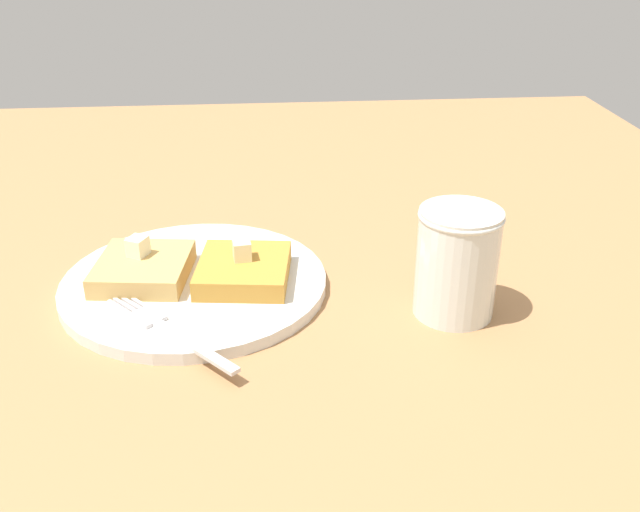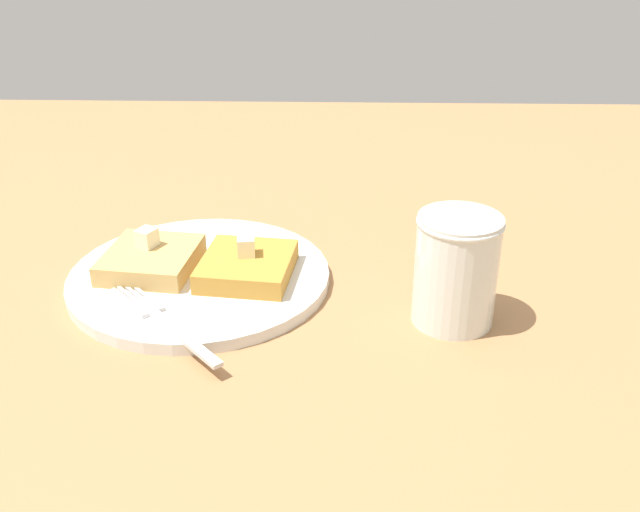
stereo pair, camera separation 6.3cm
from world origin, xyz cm
name	(u,v)px [view 1 (the left image)]	position (x,y,z in cm)	size (l,w,h in cm)	color
table_surface	(255,269)	(0.00, 0.00, 1.06)	(121.35, 121.35, 2.12)	#A27348
plate	(195,283)	(5.57, 5.55, 2.75)	(24.65, 24.65, 1.13)	silver
toast_slice_left	(244,270)	(0.91, 6.11, 4.19)	(8.21, 8.86, 1.90)	#BE8532
toast_slice_middle	(143,268)	(10.22, 5.00, 4.19)	(8.21, 8.86, 1.90)	tan
butter_pat_primary	(242,250)	(0.99, 5.61, 6.03)	(1.78, 1.60, 1.78)	beige
butter_pat_secondary	(138,246)	(10.66, 4.06, 6.03)	(1.78, 1.60, 1.78)	#F6F0C8
fork	(164,327)	(7.40, 14.14, 3.43)	(11.79, 12.83, 0.36)	silver
syrup_jar	(456,267)	(-17.53, 11.57, 6.60)	(7.24, 7.24, 9.75)	#55290B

